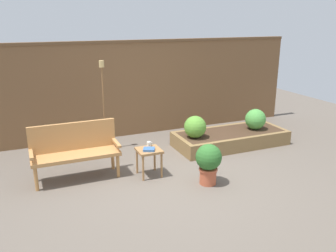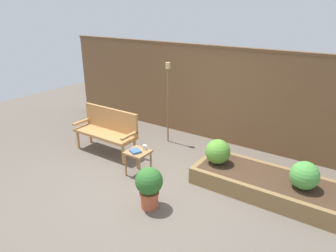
{
  "view_description": "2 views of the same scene",
  "coord_description": "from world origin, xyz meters",
  "px_view_note": "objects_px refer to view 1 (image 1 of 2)",
  "views": [
    {
      "loc": [
        -2.2,
        -5.02,
        2.62
      ],
      "look_at": [
        0.07,
        0.36,
        0.83
      ],
      "focal_mm": 37.87,
      "sensor_mm": 36.0,
      "label": 1
    },
    {
      "loc": [
        2.98,
        -3.57,
        2.95
      ],
      "look_at": [
        -0.02,
        0.86,
        0.86
      ],
      "focal_mm": 32.93,
      "sensor_mm": 36.0,
      "label": 2
    }
  ],
  "objects_px": {
    "shrub_near_bench": "(195,127)",
    "potted_boxwood": "(209,161)",
    "cup_on_table": "(149,144)",
    "tiki_torch": "(103,90)",
    "side_table": "(149,154)",
    "book_on_table": "(149,149)",
    "shrub_far_corner": "(255,119)",
    "garden_bench": "(75,147)"
  },
  "relations": [
    {
      "from": "shrub_near_bench",
      "to": "potted_boxwood",
      "type": "bearing_deg",
      "value": -108.63
    },
    {
      "from": "cup_on_table",
      "to": "potted_boxwood",
      "type": "height_order",
      "value": "potted_boxwood"
    },
    {
      "from": "cup_on_table",
      "to": "potted_boxwood",
      "type": "distance_m",
      "value": 1.1
    },
    {
      "from": "potted_boxwood",
      "to": "tiki_torch",
      "type": "distance_m",
      "value": 2.66
    },
    {
      "from": "side_table",
      "to": "potted_boxwood",
      "type": "bearing_deg",
      "value": -41.27
    },
    {
      "from": "book_on_table",
      "to": "shrub_near_bench",
      "type": "bearing_deg",
      "value": 55.78
    },
    {
      "from": "side_table",
      "to": "shrub_far_corner",
      "type": "height_order",
      "value": "shrub_far_corner"
    },
    {
      "from": "book_on_table",
      "to": "potted_boxwood",
      "type": "relative_size",
      "value": 0.28
    },
    {
      "from": "potted_boxwood",
      "to": "shrub_near_bench",
      "type": "distance_m",
      "value": 1.48
    },
    {
      "from": "cup_on_table",
      "to": "shrub_near_bench",
      "type": "xyz_separation_m",
      "value": [
        1.19,
        0.58,
        0.0
      ]
    },
    {
      "from": "book_on_table",
      "to": "shrub_far_corner",
      "type": "distance_m",
      "value": 2.84
    },
    {
      "from": "cup_on_table",
      "to": "shrub_near_bench",
      "type": "height_order",
      "value": "shrub_near_bench"
    },
    {
      "from": "shrub_near_bench",
      "to": "tiki_torch",
      "type": "distance_m",
      "value": 1.98
    },
    {
      "from": "shrub_near_bench",
      "to": "cup_on_table",
      "type": "bearing_deg",
      "value": -154.0
    },
    {
      "from": "side_table",
      "to": "garden_bench",
      "type": "bearing_deg",
      "value": 160.1
    },
    {
      "from": "shrub_near_bench",
      "to": "shrub_far_corner",
      "type": "height_order",
      "value": "shrub_near_bench"
    },
    {
      "from": "shrub_far_corner",
      "to": "tiki_torch",
      "type": "relative_size",
      "value": 0.24
    },
    {
      "from": "shrub_far_corner",
      "to": "cup_on_table",
      "type": "bearing_deg",
      "value": -167.63
    },
    {
      "from": "cup_on_table",
      "to": "shrub_near_bench",
      "type": "relative_size",
      "value": 0.24
    },
    {
      "from": "garden_bench",
      "to": "shrub_far_corner",
      "type": "height_order",
      "value": "garden_bench"
    },
    {
      "from": "cup_on_table",
      "to": "potted_boxwood",
      "type": "bearing_deg",
      "value": -48.53
    },
    {
      "from": "tiki_torch",
      "to": "shrub_near_bench",
      "type": "bearing_deg",
      "value": -27.03
    },
    {
      "from": "cup_on_table",
      "to": "potted_boxwood",
      "type": "relative_size",
      "value": 0.16
    },
    {
      "from": "shrub_far_corner",
      "to": "tiki_torch",
      "type": "distance_m",
      "value": 3.29
    },
    {
      "from": "cup_on_table",
      "to": "book_on_table",
      "type": "bearing_deg",
      "value": -111.06
    },
    {
      "from": "shrub_near_bench",
      "to": "book_on_table",
      "type": "bearing_deg",
      "value": -148.74
    },
    {
      "from": "garden_bench",
      "to": "book_on_table",
      "type": "distance_m",
      "value": 1.25
    },
    {
      "from": "shrub_far_corner",
      "to": "book_on_table",
      "type": "bearing_deg",
      "value": -164.27
    },
    {
      "from": "shrub_near_bench",
      "to": "shrub_far_corner",
      "type": "distance_m",
      "value": 1.46
    },
    {
      "from": "cup_on_table",
      "to": "potted_boxwood",
      "type": "xyz_separation_m",
      "value": [
        0.72,
        -0.82,
        -0.12
      ]
    },
    {
      "from": "potted_boxwood",
      "to": "shrub_far_corner",
      "type": "height_order",
      "value": "shrub_far_corner"
    },
    {
      "from": "tiki_torch",
      "to": "potted_boxwood",
      "type": "bearing_deg",
      "value": -62.41
    },
    {
      "from": "side_table",
      "to": "tiki_torch",
      "type": "relative_size",
      "value": 0.26
    },
    {
      "from": "shrub_far_corner",
      "to": "potted_boxwood",
      "type": "bearing_deg",
      "value": -144.1
    },
    {
      "from": "cup_on_table",
      "to": "book_on_table",
      "type": "distance_m",
      "value": 0.2
    },
    {
      "from": "cup_on_table",
      "to": "book_on_table",
      "type": "xyz_separation_m",
      "value": [
        -0.07,
        -0.19,
        -0.02
      ]
    },
    {
      "from": "side_table",
      "to": "book_on_table",
      "type": "bearing_deg",
      "value": -107.83
    },
    {
      "from": "garden_bench",
      "to": "potted_boxwood",
      "type": "height_order",
      "value": "garden_bench"
    },
    {
      "from": "shrub_far_corner",
      "to": "garden_bench",
      "type": "bearing_deg",
      "value": -175.68
    },
    {
      "from": "garden_bench",
      "to": "cup_on_table",
      "type": "relative_size",
      "value": 13.32
    },
    {
      "from": "garden_bench",
      "to": "cup_on_table",
      "type": "bearing_deg",
      "value": -13.26
    },
    {
      "from": "garden_bench",
      "to": "potted_boxwood",
      "type": "relative_size",
      "value": 2.11
    }
  ]
}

